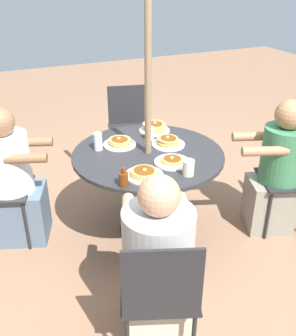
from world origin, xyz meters
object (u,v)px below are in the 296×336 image
pancake_plate_b (168,142)px  drinking_glass_b (98,142)px  diner_east (157,270)px  syrup_bottle (124,179)px  coffee_cup (188,168)px  pancake_plate_e (155,128)px  diner_south (277,173)px  pancake_plate_a (172,161)px  patio_chair_west (128,123)px  diner_north (14,183)px  pancake_plate_c (144,174)px  pancake_plate_d (120,142)px  patio_table (148,166)px  patio_chair_east (160,291)px  drinking_glass_a (150,133)px

pancake_plate_b → drinking_glass_b: drinking_glass_b is taller
diner_east → syrup_bottle: bearing=108.6°
coffee_cup → diner_east: bearing=138.2°
pancake_plate_b → coffee_cup: bearing=169.3°
diner_east → pancake_plate_e: (1.30, -0.58, 0.26)m
diner_south → pancake_plate_a: bearing=102.0°
coffee_cup → patio_chair_west: bearing=-6.3°
diner_north → pancake_plate_c: (-0.66, -0.79, 0.23)m
patio_chair_west → pancake_plate_d: patio_chair_west is taller
pancake_plate_c → patio_table: bearing=-27.8°
patio_chair_west → pancake_plate_c: size_ratio=3.34×
patio_table → diner_north: size_ratio=1.04×
pancake_plate_e → coffee_cup: bearing=171.8°
patio_table → patio_chair_east: bearing=159.1°
diner_north → diner_south: 2.02m
patio_table → patio_chair_east: 1.18m
patio_table → pancake_plate_c: 0.39m
patio_table → coffee_cup: bearing=-166.0°
pancake_plate_c → diner_north: bearing=50.1°
patio_table → patio_chair_west: (1.15, -0.28, -0.10)m
diner_east → drinking_glass_a: bearing=88.7°
diner_north → patio_chair_east: (-1.44, -0.53, -0.00)m
patio_table → patio_chair_west: size_ratio=1.33×
patio_table → diner_south: 1.02m
patio_chair_west → pancake_plate_a: (-1.37, 0.19, 0.23)m
pancake_plate_a → patio_table: bearing=21.3°
pancake_plate_a → pancake_plate_d: (0.44, 0.23, 0.01)m
patio_chair_east → diner_south: size_ratio=0.78×
diner_east → drinking_glass_a: (1.16, -0.47, 0.28)m
patio_table → pancake_plate_d: size_ratio=4.43×
diner_east → drinking_glass_b: size_ratio=8.13×
pancake_plate_c → drinking_glass_a: drinking_glass_a is taller
diner_south → patio_table: bearing=90.0°
pancake_plate_d → pancake_plate_e: 0.39m
patio_chair_east → pancake_plate_d: (1.31, -0.28, 0.24)m
patio_chair_east → diner_south: (0.75, -1.37, 0.01)m
pancake_plate_b → coffee_cup: coffee_cup is taller
syrup_bottle → diner_east: bearing=177.7°
diner_south → syrup_bottle: bearing=111.7°
syrup_bottle → pancake_plate_c: bearing=-69.8°
pancake_plate_c → diner_south: bearing=-91.5°
pancake_plate_e → diner_south: bearing=-134.1°
pancake_plate_b → syrup_bottle: size_ratio=1.97×
coffee_cup → drinking_glass_a: 0.64m
diner_south → patio_chair_west: (1.49, 0.67, -0.01)m
diner_north → pancake_plate_a: size_ratio=4.26×
diner_north → pancake_plate_b: bearing=96.0°
patio_chair_west → pancake_plate_b: size_ratio=3.34×
patio_chair_west → pancake_plate_a: patio_chair_west is taller
patio_table → patio_chair_east: (-1.10, 0.42, -0.10)m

